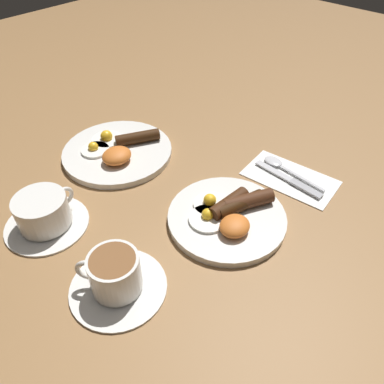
% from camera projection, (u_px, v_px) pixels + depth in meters
% --- Properties ---
extents(ground_plane, '(3.00, 3.00, 0.00)m').
position_uv_depth(ground_plane, '(226.00, 220.00, 0.74)').
color(ground_plane, olive).
extents(breakfast_plate_near, '(0.23, 0.23, 0.04)m').
position_uv_depth(breakfast_plate_near, '(229.00, 215.00, 0.73)').
color(breakfast_plate_near, silver).
rests_on(breakfast_plate_near, ground_plane).
extents(breakfast_plate_far, '(0.26, 0.26, 0.05)m').
position_uv_depth(breakfast_plate_far, '(118.00, 151.00, 0.90)').
color(breakfast_plate_far, silver).
rests_on(breakfast_plate_far, ground_plane).
extents(teacup_near, '(0.16, 0.16, 0.08)m').
position_uv_depth(teacup_near, '(116.00, 277.00, 0.60)').
color(teacup_near, silver).
rests_on(teacup_near, ground_plane).
extents(teacup_far, '(0.16, 0.16, 0.07)m').
position_uv_depth(teacup_far, '(44.00, 214.00, 0.71)').
color(teacup_far, silver).
rests_on(teacup_far, ground_plane).
extents(napkin, '(0.13, 0.21, 0.01)m').
position_uv_depth(napkin, '(290.00, 178.00, 0.84)').
color(napkin, white).
rests_on(napkin, ground_plane).
extents(knife, '(0.02, 0.17, 0.01)m').
position_uv_depth(knife, '(291.00, 181.00, 0.82)').
color(knife, silver).
rests_on(knife, napkin).
extents(spoon, '(0.04, 0.16, 0.01)m').
position_uv_depth(spoon, '(279.00, 165.00, 0.86)').
color(spoon, silver).
rests_on(spoon, napkin).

